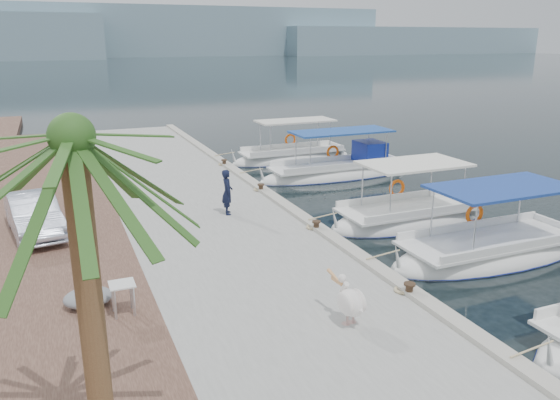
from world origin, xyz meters
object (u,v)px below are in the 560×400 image
object	(u,v)px
fishing_caique_c	(407,220)
pelican	(350,301)
parked_car	(34,214)
fishing_caique_b	(491,253)
date_palm	(72,141)
fishing_caique_e	(292,159)
fishing_caique_d	(339,173)
fisherman	(227,192)

from	to	relation	value
fishing_caique_c	pelican	xyz separation A→B (m)	(-5.96, -6.29, 0.90)
pelican	parked_car	xyz separation A→B (m)	(-6.31, 8.76, 0.11)
fishing_caique_b	date_palm	distance (m)	13.72
fishing_caique_e	pelican	world-z (taller)	fishing_caique_e
fishing_caique_b	fishing_caique_e	distance (m)	14.81
fishing_caique_d	pelican	distance (m)	15.17
fishing_caique_d	date_palm	xyz separation A→B (m)	(-12.32, -15.74, 5.07)
fishing_caique_c	fishing_caique_d	world-z (taller)	same
fishing_caique_c	pelican	world-z (taller)	fishing_caique_c
fisherman	parked_car	distance (m)	6.21
fishing_caique_c	pelican	bearing A→B (deg)	-133.46
fisherman	date_palm	bearing A→B (deg)	164.57
date_palm	parked_car	distance (m)	11.88
fishing_caique_b	parked_car	bearing A→B (deg)	154.35
fishing_caique_e	date_palm	distance (m)	23.52
pelican	fishing_caique_c	bearing A→B (deg)	46.54
fishing_caique_d	fisherman	world-z (taller)	fishing_caique_d
fishing_caique_c	fishing_caique_e	distance (m)	11.16
fishing_caique_c	parked_car	xyz separation A→B (m)	(-12.28, 2.47, 1.01)
fisherman	pelican	bearing A→B (deg)	-168.94
fisherman	fishing_caique_e	bearing A→B (deg)	-25.35
pelican	parked_car	world-z (taller)	parked_car
fishing_caique_d	date_palm	world-z (taller)	date_palm
fishing_caique_e	fisherman	bearing A→B (deg)	-125.62
fishing_caique_c	fishing_caique_d	distance (m)	7.19
fishing_caique_b	pelican	distance (m)	7.02
fishing_caique_c	fisherman	xyz separation A→B (m)	(-6.08, 2.08, 1.17)
fishing_caique_b	fishing_caique_d	bearing A→B (deg)	86.75
fishing_caique_b	fishing_caique_c	world-z (taller)	same
fishing_caique_e	parked_car	distance (m)	15.42
fishing_caique_e	parked_car	xyz separation A→B (m)	(-12.70, -8.68, 1.01)
fishing_caique_c	fishing_caique_e	bearing A→B (deg)	87.84
fishing_caique_b	date_palm	size ratio (longest dim) A/B	1.24
fishing_caique_d	fisherman	size ratio (longest dim) A/B	5.09
fishing_caique_d	fishing_caique_c	bearing A→B (deg)	-98.70
fishing_caique_b	date_palm	bearing A→B (deg)	-157.00
fishing_caique_b	fishing_caique_c	distance (m)	3.69
fishing_caique_b	pelican	size ratio (longest dim) A/B	5.38
fishing_caique_b	fisherman	bearing A→B (deg)	138.83
pelican	parked_car	distance (m)	10.80
fishing_caique_b	parked_car	xyz separation A→B (m)	(-12.76, 6.12, 1.01)
date_palm	fishing_caique_e	bearing A→B (deg)	59.49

